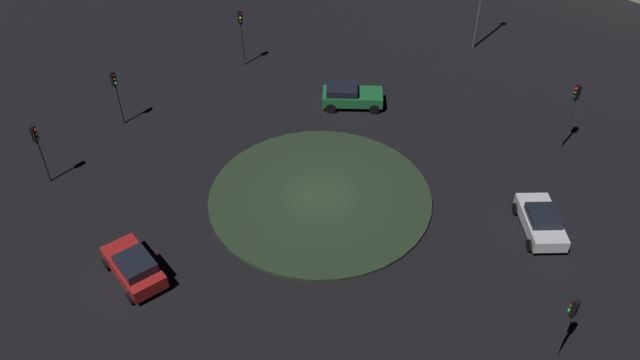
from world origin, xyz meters
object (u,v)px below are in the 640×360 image
at_px(car_red, 134,267).
at_px(traffic_light_north, 241,28).
at_px(traffic_light_east, 573,104).
at_px(traffic_light_west, 38,143).
at_px(car_green, 350,96).
at_px(traffic_light_southeast, 570,317).
at_px(car_white, 541,221).
at_px(traffic_light_northwest, 116,88).

relative_size(car_red, traffic_light_north, 0.97).
xyz_separation_m(traffic_light_east, traffic_light_north, (-19.38, 13.10, -0.07)).
xyz_separation_m(car_red, traffic_light_north, (6.30, 20.63, 2.28)).
bearing_deg(traffic_light_west, car_red, -42.76).
relative_size(car_green, traffic_light_southeast, 1.15).
distance_m(car_green, traffic_light_west, 19.84).
distance_m(traffic_light_east, traffic_light_north, 23.39).
xyz_separation_m(car_green, traffic_light_north, (-6.96, 6.61, 2.27)).
distance_m(car_white, traffic_light_southeast, 8.23).
bearing_deg(traffic_light_west, car_white, -3.29).
bearing_deg(car_white, car_green, -143.18).
distance_m(traffic_light_southeast, traffic_light_northwest, 29.66).
bearing_deg(traffic_light_northwest, traffic_light_southeast, -7.70).
height_order(car_green, traffic_light_east, traffic_light_east).
xyz_separation_m(traffic_light_east, traffic_light_southeast, (-6.86, -14.75, -0.46)).
bearing_deg(car_white, traffic_light_east, 154.39).
height_order(car_green, traffic_light_northwest, traffic_light_northwest).
xyz_separation_m(car_green, car_white, (7.94, -13.60, -0.05)).
bearing_deg(car_red, car_green, -73.63).
bearing_deg(car_green, traffic_light_southeast, -65.45).
distance_m(car_green, traffic_light_east, 14.20).
bearing_deg(car_red, car_white, -119.09).
height_order(car_red, traffic_light_west, traffic_light_west).
relative_size(car_red, traffic_light_southeast, 1.12).
relative_size(traffic_light_southeast, traffic_light_northwest, 0.98).
height_order(traffic_light_east, traffic_light_north, traffic_light_east).
relative_size(car_white, traffic_light_east, 0.93).
distance_m(car_red, traffic_light_west, 10.33).
xyz_separation_m(car_green, traffic_light_northwest, (-15.22, -0.08, 1.94)).
bearing_deg(car_white, traffic_light_northwest, -113.75).
bearing_deg(traffic_light_east, car_red, 6.31).
height_order(car_red, traffic_light_northwest, traffic_light_northwest).
distance_m(car_red, car_white, 21.21).
relative_size(traffic_light_east, traffic_light_southeast, 1.18).
bearing_deg(traffic_light_west, traffic_light_northwest, 69.41).
bearing_deg(traffic_light_west, traffic_light_north, 58.87).
relative_size(traffic_light_east, traffic_light_north, 1.03).
bearing_deg(traffic_light_north, car_white, 23.65).
xyz_separation_m(traffic_light_north, traffic_light_northwest, (-8.26, -6.69, -0.33)).
bearing_deg(car_red, traffic_light_east, -103.87).
relative_size(traffic_light_east, traffic_light_west, 1.15).
xyz_separation_m(car_red, traffic_light_southeast, (18.82, -7.22, 1.88)).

